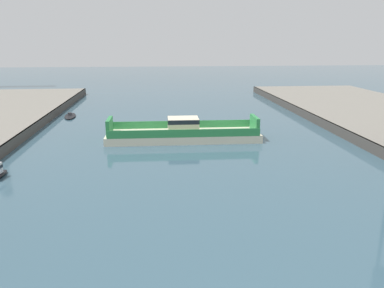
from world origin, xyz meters
name	(u,v)px	position (x,y,z in m)	size (l,w,h in m)	color
chain_ferry	(183,133)	(-0.37, 38.84, 1.01)	(21.94, 6.28, 3.30)	beige
moored_boat_near_right	(70,116)	(-20.39, 57.82, 0.19)	(2.81, 6.63, 0.86)	black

